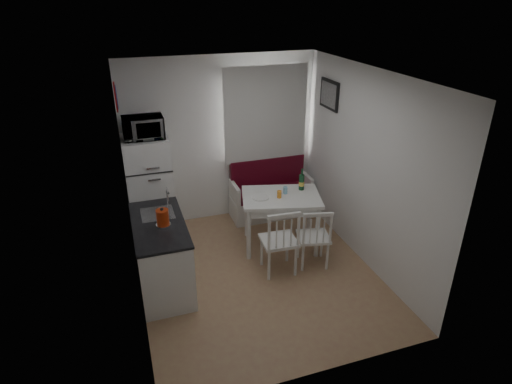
# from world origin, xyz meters

# --- Properties ---
(floor) EXTENTS (3.00, 3.50, 0.02)m
(floor) POSITION_xyz_m (0.00, 0.00, 0.00)
(floor) COLOR #A77659
(floor) RESTS_ON ground
(ceiling) EXTENTS (3.00, 3.50, 0.02)m
(ceiling) POSITION_xyz_m (0.00, 0.00, 2.60)
(ceiling) COLOR white
(ceiling) RESTS_ON wall_back
(wall_back) EXTENTS (3.00, 0.02, 2.60)m
(wall_back) POSITION_xyz_m (0.00, 1.75, 1.30)
(wall_back) COLOR white
(wall_back) RESTS_ON floor
(wall_front) EXTENTS (3.00, 0.02, 2.60)m
(wall_front) POSITION_xyz_m (0.00, -1.75, 1.30)
(wall_front) COLOR white
(wall_front) RESTS_ON floor
(wall_left) EXTENTS (0.02, 3.50, 2.60)m
(wall_left) POSITION_xyz_m (-1.50, 0.00, 1.30)
(wall_left) COLOR white
(wall_left) RESTS_ON floor
(wall_right) EXTENTS (0.02, 3.50, 2.60)m
(wall_right) POSITION_xyz_m (1.50, 0.00, 1.30)
(wall_right) COLOR white
(wall_right) RESTS_ON floor
(window) EXTENTS (1.22, 0.06, 1.47)m
(window) POSITION_xyz_m (0.70, 1.72, 1.62)
(window) COLOR white
(window) RESTS_ON wall_back
(curtain) EXTENTS (1.35, 0.02, 1.50)m
(curtain) POSITION_xyz_m (0.70, 1.65, 1.68)
(curtain) COLOR silver
(curtain) RESTS_ON wall_back
(kitchen_counter) EXTENTS (0.62, 1.32, 1.16)m
(kitchen_counter) POSITION_xyz_m (-1.20, 0.16, 0.46)
(kitchen_counter) COLOR white
(kitchen_counter) RESTS_ON floor
(wall_sign) EXTENTS (0.03, 0.40, 0.40)m
(wall_sign) POSITION_xyz_m (-1.47, 1.45, 2.15)
(wall_sign) COLOR #1B49A2
(wall_sign) RESTS_ON wall_left
(picture_frame) EXTENTS (0.04, 0.52, 0.42)m
(picture_frame) POSITION_xyz_m (1.48, 1.10, 2.05)
(picture_frame) COLOR black
(picture_frame) RESTS_ON wall_right
(bench) EXTENTS (1.32, 0.51, 0.95)m
(bench) POSITION_xyz_m (0.74, 1.51, 0.31)
(bench) COLOR white
(bench) RESTS_ON floor
(dining_table) EXTENTS (1.24, 1.01, 0.81)m
(dining_table) POSITION_xyz_m (0.54, 0.55, 0.72)
(dining_table) COLOR white
(dining_table) RESTS_ON floor
(chair_left) EXTENTS (0.47, 0.45, 0.51)m
(chair_left) POSITION_xyz_m (0.29, -0.12, 0.59)
(chair_left) COLOR white
(chair_left) RESTS_ON floor
(chair_right) EXTENTS (0.49, 0.47, 0.47)m
(chair_right) POSITION_xyz_m (0.79, -0.11, 0.54)
(chair_right) COLOR white
(chair_right) RESTS_ON floor
(fridge) EXTENTS (0.63, 0.63, 1.58)m
(fridge) POSITION_xyz_m (-1.18, 1.40, 0.79)
(fridge) COLOR white
(fridge) RESTS_ON floor
(microwave) EXTENTS (0.54, 0.37, 0.30)m
(microwave) POSITION_xyz_m (-1.18, 1.35, 1.74)
(microwave) COLOR white
(microwave) RESTS_ON fridge
(kettle) EXTENTS (0.18, 0.18, 0.24)m
(kettle) POSITION_xyz_m (-1.15, 0.05, 1.02)
(kettle) COLOR #AA2D0D
(kettle) RESTS_ON kitchen_counter
(wine_bottle) EXTENTS (0.08, 0.08, 0.32)m
(wine_bottle) POSITION_xyz_m (0.89, 0.65, 0.97)
(wine_bottle) COLOR #154224
(wine_bottle) RESTS_ON dining_table
(drinking_glass_orange) EXTENTS (0.06, 0.06, 0.10)m
(drinking_glass_orange) POSITION_xyz_m (0.49, 0.50, 0.87)
(drinking_glass_orange) COLOR orange
(drinking_glass_orange) RESTS_ON dining_table
(drinking_glass_blue) EXTENTS (0.06, 0.06, 0.10)m
(drinking_glass_blue) POSITION_xyz_m (0.62, 0.60, 0.86)
(drinking_glass_blue) COLOR #88C6E8
(drinking_glass_blue) RESTS_ON dining_table
(plate) EXTENTS (0.23, 0.23, 0.02)m
(plate) POSITION_xyz_m (0.24, 0.57, 0.82)
(plate) COLOR white
(plate) RESTS_ON dining_table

